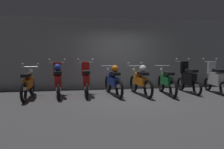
{
  "coord_description": "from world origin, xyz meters",
  "views": [
    {
      "loc": [
        -1.75,
        -7.42,
        1.53
      ],
      "look_at": [
        -0.53,
        0.29,
        0.75
      ],
      "focal_mm": 36.18,
      "sensor_mm": 36.0,
      "label": 1
    }
  ],
  "objects": [
    {
      "name": "back_wall",
      "position": [
        0.0,
        2.07,
        1.46
      ],
      "size": [
        16.0,
        0.3,
        2.91
      ],
      "primitive_type": "cube",
      "color": "gray",
      "rests_on": "ground"
    },
    {
      "name": "motorbike_slot_5",
      "position": [
        1.43,
        0.17,
        0.49
      ],
      "size": [
        0.56,
        1.95,
        1.03
      ],
      "color": "black",
      "rests_on": "ground"
    },
    {
      "name": "motorbike_slot_0",
      "position": [
        -3.34,
        0.26,
        0.49
      ],
      "size": [
        0.59,
        1.95,
        1.15
      ],
      "color": "black",
      "rests_on": "ground"
    },
    {
      "name": "motorbike_slot_3",
      "position": [
        -0.48,
        0.35,
        0.53
      ],
      "size": [
        0.56,
        1.94,
        1.08
      ],
      "color": "black",
      "rests_on": "ground"
    },
    {
      "name": "ground_plane",
      "position": [
        0.0,
        0.0,
        0.0
      ],
      "size": [
        80.0,
        80.0,
        0.0
      ],
      "primitive_type": "plane",
      "color": "#4C4C4F"
    },
    {
      "name": "motorbike_slot_6",
      "position": [
        2.38,
        0.41,
        0.53
      ],
      "size": [
        0.59,
        1.68,
        1.29
      ],
      "color": "black",
      "rests_on": "ground"
    },
    {
      "name": "motorbike_slot_2",
      "position": [
        -1.43,
        0.42,
        0.53
      ],
      "size": [
        0.59,
        1.68,
        1.29
      ],
      "color": "black",
      "rests_on": "ground"
    },
    {
      "name": "motorbike_slot_4",
      "position": [
        0.48,
        0.22,
        0.53
      ],
      "size": [
        0.59,
        1.95,
        1.15
      ],
      "color": "black",
      "rests_on": "ground"
    },
    {
      "name": "motorbike_slot_1",
      "position": [
        -2.38,
        0.37,
        0.57
      ],
      "size": [
        0.59,
        1.68,
        1.29
      ],
      "color": "black",
      "rests_on": "ground"
    },
    {
      "name": "motorbike_slot_7",
      "position": [
        3.34,
        0.19,
        0.53
      ],
      "size": [
        0.59,
        1.68,
        1.29
      ],
      "color": "black",
      "rests_on": "ground"
    }
  ]
}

